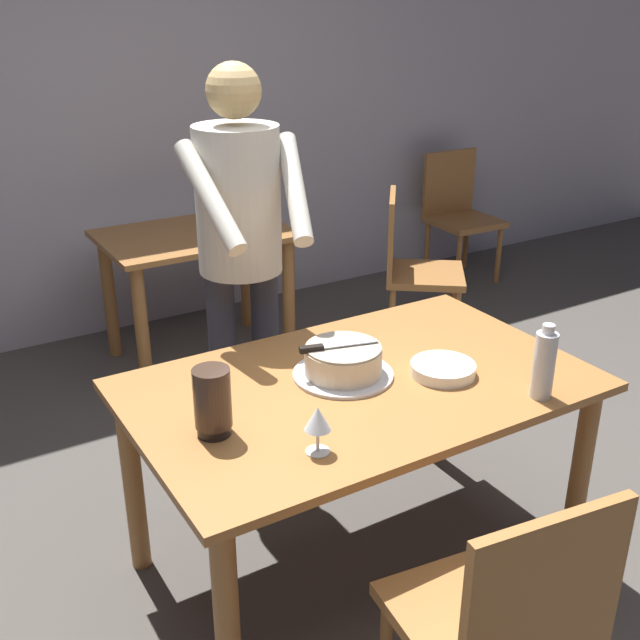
{
  "coord_description": "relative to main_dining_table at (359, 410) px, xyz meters",
  "views": [
    {
      "loc": [
        -1.27,
        -1.86,
        1.94
      ],
      "look_at": [
        -0.03,
        0.21,
        0.9
      ],
      "focal_mm": 42.95,
      "sensor_mm": 36.0,
      "label": 1
    }
  ],
  "objects": [
    {
      "name": "plate_stack",
      "position": [
        0.27,
        -0.1,
        0.13
      ],
      "size": [
        0.22,
        0.22,
        0.04
      ],
      "color": "white",
      "rests_on": "main_dining_table"
    },
    {
      "name": "hurricane_lamp",
      "position": [
        -0.55,
        -0.05,
        0.22
      ],
      "size": [
        0.11,
        0.11,
        0.21
      ],
      "color": "black",
      "rests_on": "main_dining_table"
    },
    {
      "name": "background_table",
      "position": [
        0.2,
        1.91,
        -0.06
      ],
      "size": [
        1.0,
        0.7,
        0.74
      ],
      "color": "#9E6633",
      "rests_on": "ground_plane"
    },
    {
      "name": "background_chair_1",
      "position": [
        1.34,
        1.44,
        -0.15
      ],
      "size": [
        0.62,
        0.62,
        0.9
      ],
      "color": "#9E6633",
      "rests_on": "ground_plane"
    },
    {
      "name": "wine_glass_near",
      "position": [
        -0.34,
        -0.29,
        0.21
      ],
      "size": [
        0.08,
        0.08,
        0.14
      ],
      "color": "silver",
      "rests_on": "main_dining_table"
    },
    {
      "name": "chair_near_side",
      "position": [
        -0.13,
        -0.85,
        -0.15
      ],
      "size": [
        0.49,
        0.49,
        0.9
      ],
      "color": "#9E6633",
      "rests_on": "ground_plane"
    },
    {
      "name": "back_wall",
      "position": [
        0.0,
        2.61,
        0.71
      ],
      "size": [
        10.0,
        0.12,
        2.7
      ],
      "primitive_type": "cube",
      "color": "#ADA8B2",
      "rests_on": "ground_plane"
    },
    {
      "name": "cake_knife",
      "position": [
        -0.1,
        0.08,
        0.22
      ],
      "size": [
        0.27,
        0.09,
        0.02
      ],
      "color": "silver",
      "rests_on": "cake_on_platter"
    },
    {
      "name": "cake_on_platter",
      "position": [
        -0.03,
        0.06,
        0.16
      ],
      "size": [
        0.34,
        0.34,
        0.11
      ],
      "color": "silver",
      "rests_on": "main_dining_table"
    },
    {
      "name": "background_chair_2",
      "position": [
        2.34,
        2.21,
        -0.15
      ],
      "size": [
        0.45,
        0.45,
        0.9
      ],
      "color": "#9E6633",
      "rests_on": "ground_plane"
    },
    {
      "name": "main_dining_table",
      "position": [
        0.0,
        0.0,
        0.0
      ],
      "size": [
        1.52,
        0.94,
        0.75
      ],
      "color": "#9E6633",
      "rests_on": "ground_plane"
    },
    {
      "name": "ground_plane",
      "position": [
        0.0,
        0.0,
        -0.64
      ],
      "size": [
        14.0,
        14.0,
        0.0
      ],
      "primitive_type": "plane",
      "color": "#4C4742"
    },
    {
      "name": "person_cutting_cake",
      "position": [
        -0.1,
        0.68,
        0.43
      ],
      "size": [
        0.46,
        0.57,
        1.72
      ],
      "color": "#2D2D38",
      "rests_on": "ground_plane"
    },
    {
      "name": "water_bottle",
      "position": [
        0.44,
        -0.38,
        0.22
      ],
      "size": [
        0.07,
        0.07,
        0.25
      ],
      "color": "silver",
      "rests_on": "main_dining_table"
    }
  ]
}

